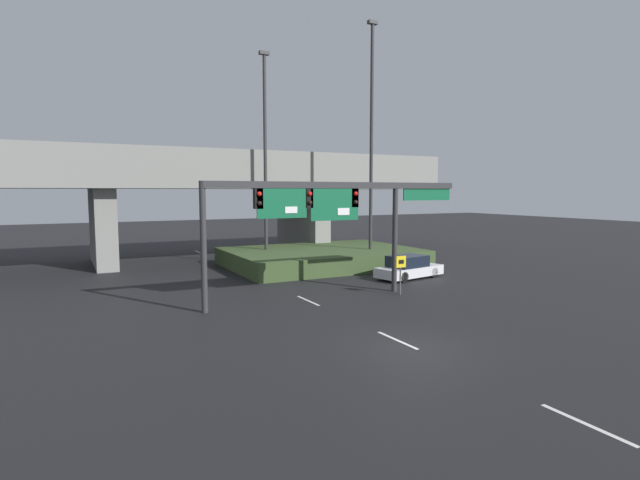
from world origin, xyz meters
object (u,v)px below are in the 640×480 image
(signal_gantry, at_px, (328,205))
(speed_limit_sign, at_px, (401,269))
(parked_sedan_near_right, at_px, (409,268))
(highway_light_pole_near, at_px, (371,141))
(highway_light_pole_far, at_px, (265,155))

(signal_gantry, xyz_separation_m, speed_limit_sign, (3.80, -0.91, -3.35))
(speed_limit_sign, distance_m, parked_sedan_near_right, 5.20)
(highway_light_pole_near, distance_m, highway_light_pole_far, 7.60)
(speed_limit_sign, xyz_separation_m, parked_sedan_near_right, (3.46, 3.82, -0.71))
(speed_limit_sign, bearing_deg, highway_light_pole_far, 101.38)
(highway_light_pole_near, bearing_deg, speed_limit_sign, -114.29)
(signal_gantry, relative_size, highway_light_pole_near, 0.83)
(highway_light_pole_far, height_order, parked_sedan_near_right, highway_light_pole_far)
(highway_light_pole_far, distance_m, parked_sedan_near_right, 12.90)
(signal_gantry, relative_size, speed_limit_sign, 6.77)
(signal_gantry, height_order, speed_limit_sign, signal_gantry)
(signal_gantry, height_order, highway_light_pole_far, highway_light_pole_far)
(highway_light_pole_near, bearing_deg, highway_light_pole_far, 153.58)
(speed_limit_sign, height_order, highway_light_pole_far, highway_light_pole_far)
(speed_limit_sign, distance_m, highway_light_pole_near, 12.71)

